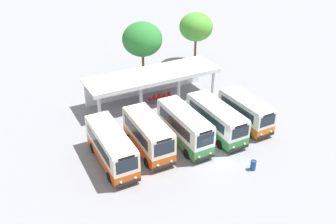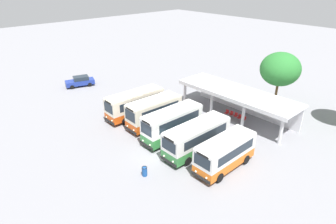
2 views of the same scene
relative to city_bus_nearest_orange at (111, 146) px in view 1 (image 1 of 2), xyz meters
The scene contains 15 objects.
ground_plane 8.95m from the city_bus_nearest_orange, 24.38° to the right, with size 180.00×180.00×0.00m, color gray.
city_bus_nearest_orange is the anchor object (origin of this frame).
city_bus_second_in_row 3.59m from the city_bus_nearest_orange, ahead, with size 2.54×6.85×3.35m.
city_bus_middle_cream 7.17m from the city_bus_nearest_orange, ahead, with size 2.26×7.28×3.40m.
city_bus_fourth_amber 10.75m from the city_bus_nearest_orange, ahead, with size 2.44×7.71×3.12m.
city_bus_fifth_blue 14.34m from the city_bus_nearest_orange, ahead, with size 2.36×6.60×3.04m.
terminal_canopy 13.04m from the city_bus_nearest_orange, 48.92° to the left, with size 15.52×4.76×3.40m.
waiting_chair_end_by_column 11.65m from the city_bus_nearest_orange, 47.54° to the left, with size 0.45×0.45×0.86m.
waiting_chair_second_from_end 12.14m from the city_bus_nearest_orange, 45.64° to the left, with size 0.45×0.45×0.86m.
waiting_chair_middle_seat 12.61m from the city_bus_nearest_orange, 43.73° to the left, with size 0.45×0.45×0.86m.
waiting_chair_fourth_seat 13.03m from the city_bus_nearest_orange, 41.63° to the left, with size 0.45×0.45×0.86m.
waiting_chair_fifth_seat 13.48m from the city_bus_nearest_orange, 39.78° to the left, with size 0.45×0.45×0.86m.
roadside_tree_behind_canopy 19.15m from the city_bus_nearest_orange, 56.83° to the left, with size 5.12×5.12×7.44m.
roadside_tree_east_of_canopy 26.09m from the city_bus_nearest_orange, 41.88° to the left, with size 4.70×4.70×7.28m.
litter_bin_apron 12.34m from the city_bus_nearest_orange, 32.67° to the right, with size 0.49×0.49×0.90m.
Camera 1 is at (-15.94, -21.70, 19.64)m, focal length 39.03 mm.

